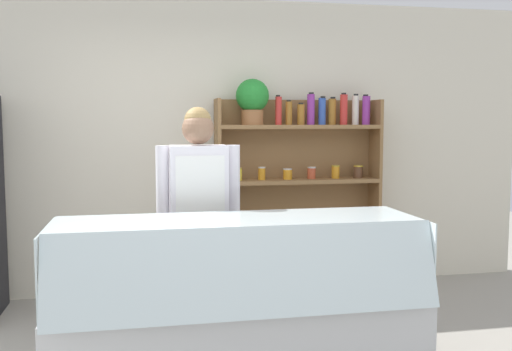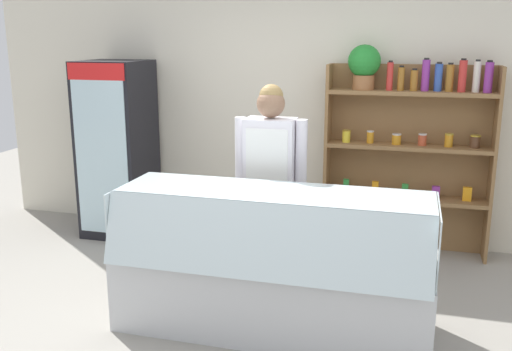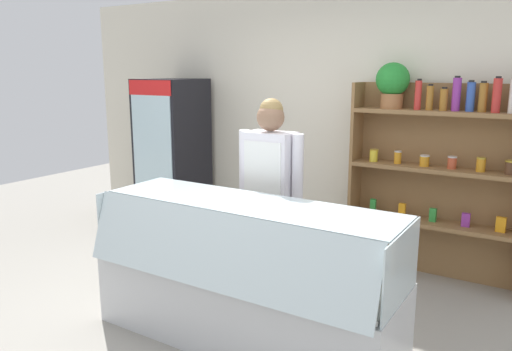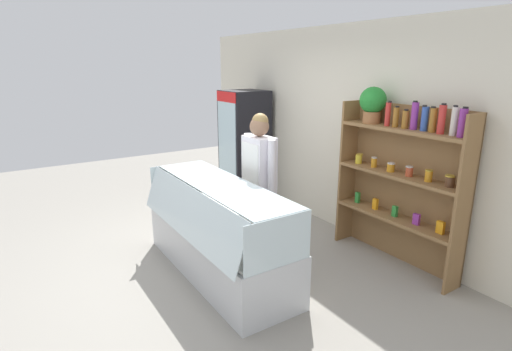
% 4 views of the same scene
% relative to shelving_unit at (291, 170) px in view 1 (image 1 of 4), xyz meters
% --- Properties ---
extents(back_wall, '(6.80, 0.10, 2.70)m').
position_rel_shelving_unit_xyz_m(back_wall, '(-0.98, 0.22, 0.21)').
color(back_wall, silver).
rests_on(back_wall, ground).
extents(shelving_unit, '(1.53, 0.30, 1.96)m').
position_rel_shelving_unit_xyz_m(shelving_unit, '(0.00, 0.00, 0.00)').
color(shelving_unit, olive).
rests_on(shelving_unit, ground).
extents(deli_display_case, '(2.19, 0.79, 1.01)m').
position_rel_shelving_unit_xyz_m(deli_display_case, '(-0.80, -1.83, -0.83)').
color(deli_display_case, silver).
rests_on(deli_display_case, ground).
extents(shop_clerk, '(0.58, 0.25, 1.68)m').
position_rel_shelving_unit_xyz_m(shop_clerk, '(-0.97, -1.19, -0.14)').
color(shop_clerk, '#383D51').
rests_on(shop_clerk, ground).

